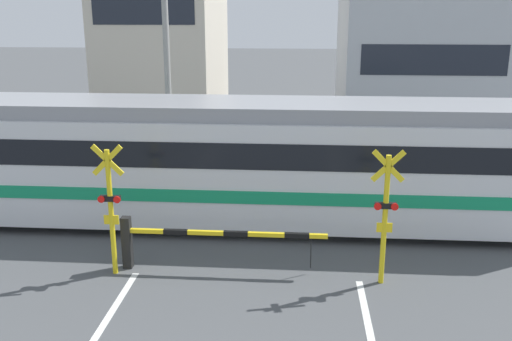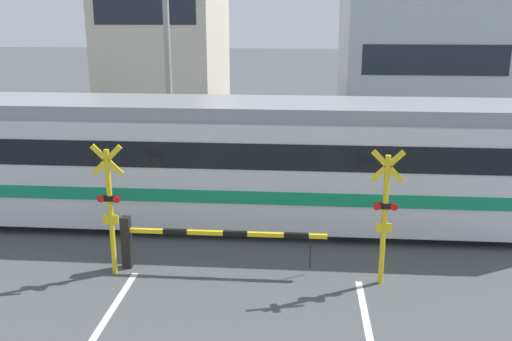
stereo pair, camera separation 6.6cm
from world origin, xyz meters
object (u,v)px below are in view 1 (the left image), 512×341
at_px(commuter_train, 240,160).
at_px(crossing_barrier_far, 311,167).
at_px(pedestrian, 251,147).
at_px(crossing_signal_right, 385,212).
at_px(crossing_barrier_near, 181,238).
at_px(crossing_signal_left, 111,204).

height_order(commuter_train, crossing_barrier_far, commuter_train).
xyz_separation_m(commuter_train, crossing_barrier_far, (1.92, 3.17, -1.02)).
height_order(crossing_barrier_far, pedestrian, pedestrian).
xyz_separation_m(crossing_signal_right, pedestrian, (-3.47, 8.09, -0.65)).
xyz_separation_m(crossing_barrier_near, crossing_signal_right, (4.33, -0.31, 0.85)).
relative_size(crossing_barrier_far, crossing_signal_right, 1.56).
xyz_separation_m(crossing_barrier_far, crossing_signal_left, (-4.33, -6.38, 0.85)).
height_order(crossing_barrier_far, crossing_signal_left, crossing_signal_left).
bearing_deg(commuter_train, pedestrian, 91.66).
relative_size(crossing_barrier_near, crossing_signal_right, 1.56).
relative_size(commuter_train, pedestrian, 9.65).
xyz_separation_m(commuter_train, crossing_signal_left, (-2.41, -3.21, -0.18)).
distance_m(commuter_train, pedestrian, 4.95).
bearing_deg(crossing_signal_right, crossing_signal_left, 180.00).
distance_m(crossing_barrier_near, pedestrian, 7.83).
bearing_deg(crossing_barrier_far, pedestrian, 140.39).
distance_m(commuter_train, crossing_signal_left, 4.02).
relative_size(crossing_signal_left, crossing_signal_right, 1.00).
relative_size(commuter_train, crossing_barrier_near, 3.52).
bearing_deg(crossing_barrier_near, crossing_barrier_far, 64.31).
bearing_deg(commuter_train, crossing_barrier_far, 58.77).
xyz_separation_m(crossing_barrier_far, crossing_signal_right, (1.41, -6.38, 0.85)).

